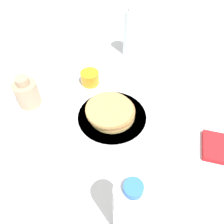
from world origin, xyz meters
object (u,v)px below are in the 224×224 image
(pancake_stack, at_px, (111,112))
(cream_jug, at_px, (27,93))
(water_bottle_near, at_px, (131,33))
(juice_glass, at_px, (90,78))
(plate, at_px, (112,117))
(water_bottle_mid, at_px, (129,210))

(pancake_stack, relative_size, cream_jug, 1.39)
(cream_jug, bearing_deg, pancake_stack, 113.08)
(water_bottle_near, bearing_deg, juice_glass, -2.89)
(pancake_stack, relative_size, water_bottle_near, 0.77)
(pancake_stack, distance_m, cream_jug, 0.33)
(cream_jug, relative_size, water_bottle_near, 0.56)
(plate, relative_size, water_bottle_mid, 1.09)
(pancake_stack, distance_m, water_bottle_mid, 0.38)
(water_bottle_near, distance_m, water_bottle_mid, 0.79)
(cream_jug, bearing_deg, water_bottle_mid, 75.70)
(juice_glass, height_order, water_bottle_near, water_bottle_near)
(water_bottle_near, relative_size, water_bottle_mid, 0.91)
(plate, bearing_deg, water_bottle_mid, 42.49)
(plate, height_order, water_bottle_near, water_bottle_near)
(water_bottle_near, height_order, water_bottle_mid, water_bottle_mid)
(pancake_stack, xyz_separation_m, water_bottle_near, (-0.39, -0.18, 0.08))
(water_bottle_near, bearing_deg, cream_jug, -13.85)
(juice_glass, relative_size, cream_jug, 0.60)
(cream_jug, xyz_separation_m, water_bottle_mid, (0.14, 0.56, 0.07))
(plate, relative_size, water_bottle_near, 1.20)
(plate, bearing_deg, water_bottle_near, -155.48)
(juice_glass, xyz_separation_m, water_bottle_near, (-0.29, 0.01, 0.08))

